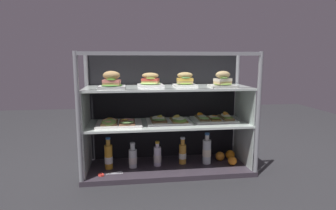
{
  "coord_description": "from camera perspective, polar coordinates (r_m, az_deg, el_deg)",
  "views": [
    {
      "loc": [
        -0.29,
        -2.14,
        0.88
      ],
      "look_at": [
        0.0,
        0.0,
        0.53
      ],
      "focal_mm": 30.21,
      "sensor_mm": 36.0,
      "label": 1
    }
  ],
  "objects": [
    {
      "name": "plated_roll_sandwich_mid_left",
      "position": [
        2.2,
        3.43,
        4.85
      ],
      "size": [
        0.17,
        0.17,
        0.11
      ],
      "color": "white",
      "rests_on": "shelf_upper_glass"
    },
    {
      "name": "juice_bottle_front_fourth",
      "position": [
        2.28,
        -11.9,
        -10.09
      ],
      "size": [
        0.06,
        0.06,
        0.25
      ],
      "color": "gold",
      "rests_on": "case_base_deck"
    },
    {
      "name": "plated_roll_sandwich_near_left_corner",
      "position": [
        2.09,
        -11.3,
        4.61
      ],
      "size": [
        0.19,
        0.19,
        0.13
      ],
      "color": "white",
      "rests_on": "shelf_upper_glass"
    },
    {
      "name": "open_sandwich_tray_center",
      "position": [
        2.22,
        0.1,
        -3.08
      ],
      "size": [
        0.34,
        0.26,
        0.06
      ],
      "color": "white",
      "rests_on": "shelf_lower_glass"
    },
    {
      "name": "plated_roll_sandwich_mid_right",
      "position": [
        2.19,
        -3.59,
        4.73
      ],
      "size": [
        0.2,
        0.2,
        0.11
      ],
      "color": "white",
      "rests_on": "shelf_upper_glass"
    },
    {
      "name": "shelf_lower_glass",
      "position": [
        2.21,
        -0.0,
        -3.8
      ],
      "size": [
        1.26,
        0.41,
        0.02
      ],
      "primitive_type": "cube",
      "color": "silver",
      "rests_on": "riser_lower_tier"
    },
    {
      "name": "open_sandwich_tray_mid_left",
      "position": [
        2.31,
        9.33,
        -2.67
      ],
      "size": [
        0.34,
        0.26,
        0.07
      ],
      "color": "white",
      "rests_on": "shelf_lower_glass"
    },
    {
      "name": "case_frame",
      "position": [
        2.32,
        -0.45,
        -0.0
      ],
      "size": [
        1.31,
        0.46,
        0.93
      ],
      "color": "gray",
      "rests_on": "ground"
    },
    {
      "name": "shelf_upper_glass",
      "position": [
        2.17,
        -0.0,
        3.47
      ],
      "size": [
        1.26,
        0.41,
        0.02
      ],
      "primitive_type": "cube",
      "color": "silver",
      "rests_on": "riser_upper_tier"
    },
    {
      "name": "kitchen_scissors",
      "position": [
        2.19,
        -12.71,
        -13.52
      ],
      "size": [
        0.19,
        0.1,
        0.01
      ],
      "color": "silver",
      "rests_on": "case_base_deck"
    },
    {
      "name": "open_sandwich_tray_far_right",
      "position": [
        2.16,
        -9.96,
        -3.52
      ],
      "size": [
        0.34,
        0.27,
        0.06
      ],
      "color": "white",
      "rests_on": "shelf_lower_glass"
    },
    {
      "name": "case_base_deck",
      "position": [
        2.32,
        -0.0,
        -12.52
      ],
      "size": [
        1.31,
        0.46,
        0.04
      ],
      "primitive_type": "cube",
      "color": "#383039",
      "rests_on": "ground"
    },
    {
      "name": "juice_bottle_front_left_end",
      "position": [
        2.33,
        2.96,
        -9.69
      ],
      "size": [
        0.06,
        0.06,
        0.22
      ],
      "color": "gold",
      "rests_on": "case_base_deck"
    },
    {
      "name": "juice_bottle_back_center",
      "position": [
        2.27,
        -7.11,
        -10.51
      ],
      "size": [
        0.06,
        0.06,
        0.2
      ],
      "color": "white",
      "rests_on": "case_base_deck"
    },
    {
      "name": "riser_lower_tier",
      "position": [
        2.26,
        -0.0,
        -8.13
      ],
      "size": [
        1.24,
        0.4,
        0.34
      ],
      "color": "silver",
      "rests_on": "case_base_deck"
    },
    {
      "name": "ground_plane",
      "position": [
        2.33,
        -0.0,
        -13.18
      ],
      "size": [
        6.0,
        6.0,
        0.02
      ],
      "primitive_type": "cube",
      "color": "#29292B",
      "rests_on": "ground"
    },
    {
      "name": "riser_upper_tier",
      "position": [
        2.19,
        -0.0,
        -0.2
      ],
      "size": [
        1.24,
        0.4,
        0.27
      ],
      "color": "silver",
      "rests_on": "shelf_lower_glass"
    },
    {
      "name": "plated_roll_sandwich_left_of_center",
      "position": [
        2.2,
        10.98,
        4.8
      ],
      "size": [
        0.19,
        0.19,
        0.12
      ],
      "color": "white",
      "rests_on": "shelf_upper_glass"
    },
    {
      "name": "juice_bottle_front_right_end",
      "position": [
        2.29,
        -2.15,
        -10.27
      ],
      "size": [
        0.06,
        0.06,
        0.2
      ],
      "color": "white",
      "rests_on": "case_base_deck"
    },
    {
      "name": "juice_bottle_tucked_behind",
      "position": [
        2.35,
        7.82,
        -9.18
      ],
      "size": [
        0.07,
        0.07,
        0.25
      ],
      "color": "white",
      "rests_on": "case_base_deck"
    },
    {
      "name": "orange_fruit_rolled_forward",
      "position": [
        2.49,
        12.44,
        -9.78
      ],
      "size": [
        0.08,
        0.08,
        0.08
      ],
      "primitive_type": "sphere",
      "color": "orange",
      "rests_on": "case_base_deck"
    },
    {
      "name": "orange_fruit_beside_bottles",
      "position": [
        2.45,
        10.44,
        -10.13
      ],
      "size": [
        0.08,
        0.08,
        0.08
      ],
      "primitive_type": "sphere",
      "color": "orange",
      "rests_on": "case_base_deck"
    },
    {
      "name": "orange_fruit_near_left_post",
      "position": [
        2.37,
        12.85,
        -10.9
      ],
      "size": [
        0.07,
        0.07,
        0.07
      ],
      "primitive_type": "sphere",
      "color": "orange",
      "rests_on": "case_base_deck"
    }
  ]
}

